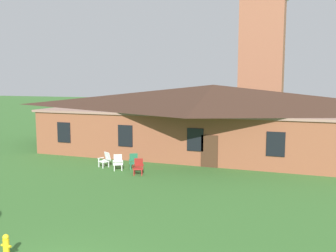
# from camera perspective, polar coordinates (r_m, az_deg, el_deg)

# --- Properties ---
(brick_building) EXTENTS (26.22, 10.40, 5.26)m
(brick_building) POSITION_cam_1_polar(r_m,az_deg,el_deg) (28.98, 6.87, 1.19)
(brick_building) COLOR brown
(brick_building) RESTS_ON ground
(dome_tower) EXTENTS (5.18, 5.18, 21.00)m
(dome_tower) POSITION_cam_1_polar(r_m,az_deg,el_deg) (45.27, 14.27, 11.97)
(dome_tower) COLOR #93563D
(dome_tower) RESTS_ON ground
(lawn_chair_by_porch) EXTENTS (0.81, 0.85, 0.96)m
(lawn_chair_by_porch) POSITION_cam_1_polar(r_m,az_deg,el_deg) (24.54, -9.59, -5.07)
(lawn_chair_by_porch) COLOR white
(lawn_chair_by_porch) RESTS_ON ground
(lawn_chair_near_door) EXTENTS (0.82, 0.85, 0.96)m
(lawn_chair_near_door) POSITION_cam_1_polar(r_m,az_deg,el_deg) (23.70, -7.68, -5.46)
(lawn_chair_near_door) COLOR silver
(lawn_chair_near_door) RESTS_ON ground
(lawn_chair_left_end) EXTENTS (0.83, 0.86, 0.96)m
(lawn_chair_left_end) POSITION_cam_1_polar(r_m,az_deg,el_deg) (23.86, -5.25, -5.34)
(lawn_chair_left_end) COLOR #28704C
(lawn_chair_left_end) RESTS_ON ground
(lawn_chair_middle) EXTENTS (0.75, 0.81, 0.96)m
(lawn_chair_middle) POSITION_cam_1_polar(r_m,az_deg,el_deg) (22.37, -4.55, -6.18)
(lawn_chair_middle) COLOR maroon
(lawn_chair_middle) RESTS_ON ground
(fire_hydrant) EXTENTS (0.36, 0.28, 0.79)m
(fire_hydrant) POSITION_cam_1_polar(r_m,az_deg,el_deg) (13.35, -23.54, -16.60)
(fire_hydrant) COLOR gold
(fire_hydrant) RESTS_ON ground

